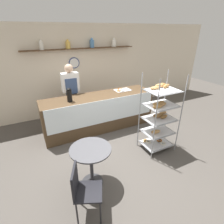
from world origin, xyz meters
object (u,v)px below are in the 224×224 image
at_px(person_worker, 71,93).
at_px(coffee_carafe, 69,95).
at_px(donut_tray_counter, 121,90).
at_px(cafe_chair, 82,188).
at_px(cafe_table, 91,158).
at_px(pastry_rack, 159,115).

xyz_separation_m(person_worker, coffee_carafe, (-0.20, -0.66, 0.18)).
bearing_deg(donut_tray_counter, cafe_chair, -129.25).
relative_size(cafe_table, donut_tray_counter, 1.66).
xyz_separation_m(cafe_chair, coffee_carafe, (0.42, 2.19, 0.59)).
xyz_separation_m(cafe_table, cafe_chair, (-0.32, -0.52, -0.02)).
xyz_separation_m(cafe_table, coffee_carafe, (0.11, 1.67, 0.56)).
bearing_deg(cafe_chair, cafe_table, -8.00).
distance_m(cafe_table, coffee_carafe, 1.77).
distance_m(person_worker, donut_tray_counter, 1.39).
distance_m(person_worker, cafe_table, 2.38).
distance_m(person_worker, cafe_chair, 2.94).
relative_size(pastry_rack, donut_tray_counter, 3.87).
distance_m(pastry_rack, cafe_chair, 2.20).
bearing_deg(cafe_chair, pastry_rack, -43.76).
bearing_deg(coffee_carafe, cafe_chair, -100.97).
bearing_deg(person_worker, cafe_chair, -102.33).
bearing_deg(cafe_chair, coffee_carafe, 12.76).
xyz_separation_m(pastry_rack, coffee_carafe, (-1.59, 1.35, 0.28)).
height_order(person_worker, coffee_carafe, person_worker).
height_order(pastry_rack, coffee_carafe, pastry_rack).
bearing_deg(donut_tray_counter, cafe_table, -131.10).
relative_size(pastry_rack, cafe_table, 2.33).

